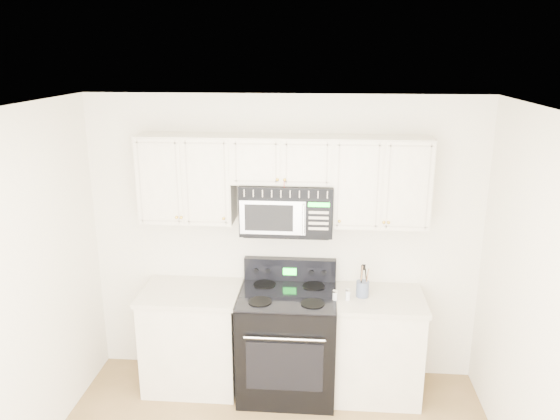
# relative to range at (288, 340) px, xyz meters

# --- Properties ---
(room) EXTENTS (3.51, 3.51, 2.61)m
(room) POSITION_rel_range_xyz_m (-0.06, -1.40, 0.82)
(room) COLOR olive
(room) RESTS_ON ground
(base_cabinet_left) EXTENTS (0.86, 0.65, 0.92)m
(base_cabinet_left) POSITION_rel_range_xyz_m (-0.86, 0.04, -0.06)
(base_cabinet_left) COLOR silver
(base_cabinet_left) RESTS_ON ground
(base_cabinet_right) EXTENTS (0.86, 0.65, 0.92)m
(base_cabinet_right) POSITION_rel_range_xyz_m (0.74, 0.04, -0.06)
(base_cabinet_right) COLOR silver
(base_cabinet_right) RESTS_ON ground
(range) EXTENTS (0.83, 0.75, 1.14)m
(range) POSITION_rel_range_xyz_m (0.00, 0.00, 0.00)
(range) COLOR black
(range) RESTS_ON ground
(upper_cabinets) EXTENTS (2.44, 0.37, 0.75)m
(upper_cabinets) POSITION_rel_range_xyz_m (-0.06, 0.18, 1.45)
(upper_cabinets) COLOR silver
(upper_cabinets) RESTS_ON ground
(microwave) EXTENTS (0.77, 0.44, 0.43)m
(microwave) POSITION_rel_range_xyz_m (-0.02, 0.15, 1.18)
(microwave) COLOR black
(microwave) RESTS_ON ground
(utensil_crock) EXTENTS (0.11, 0.11, 0.29)m
(utensil_crock) POSITION_rel_range_xyz_m (0.64, 0.03, 0.51)
(utensil_crock) COLOR #4E5E74
(utensil_crock) RESTS_ON base_cabinet_right
(shaker_salt) EXTENTS (0.04, 0.04, 0.10)m
(shaker_salt) POSITION_rel_range_xyz_m (0.40, -0.08, 0.49)
(shaker_salt) COLOR silver
(shaker_salt) RESTS_ON base_cabinet_right
(shaker_pepper) EXTENTS (0.04, 0.04, 0.10)m
(shaker_pepper) POSITION_rel_range_xyz_m (0.51, -0.05, 0.49)
(shaker_pepper) COLOR silver
(shaker_pepper) RESTS_ON base_cabinet_right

